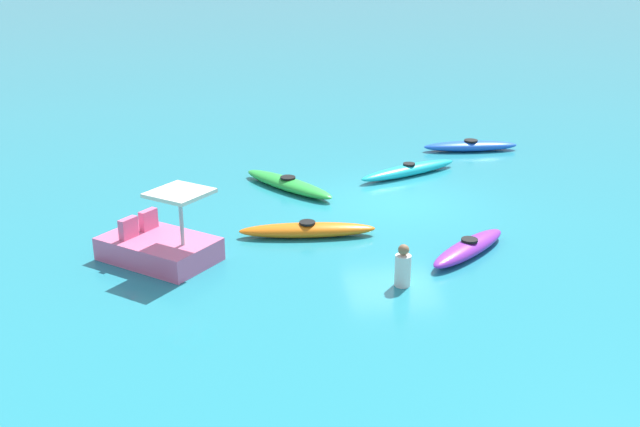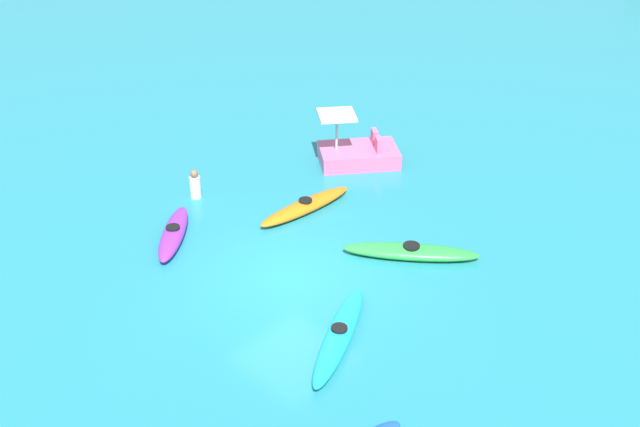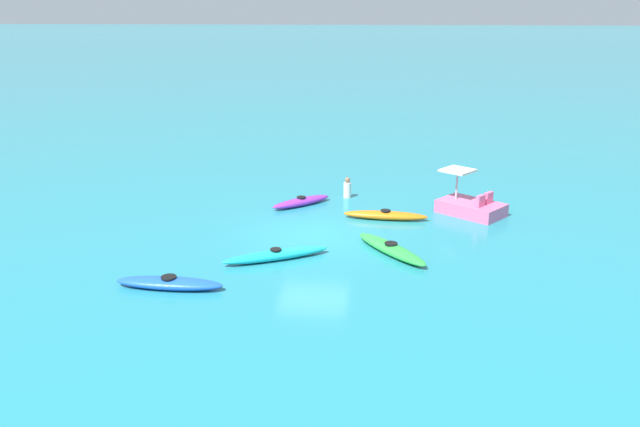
{
  "view_description": "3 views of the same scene",
  "coord_description": "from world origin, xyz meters",
  "px_view_note": "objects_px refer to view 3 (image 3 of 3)",
  "views": [
    {
      "loc": [
        -17.67,
        3.93,
        6.32
      ],
      "look_at": [
        -1.13,
        2.11,
        0.22
      ],
      "focal_mm": 40.67,
      "sensor_mm": 36.0,
      "label": 1
    },
    {
      "loc": [
        11.19,
        -10.47,
        10.67
      ],
      "look_at": [
        -1.33,
        2.34,
        0.28
      ],
      "focal_mm": 43.22,
      "sensor_mm": 36.0,
      "label": 2
    },
    {
      "loc": [
        21.21,
        2.51,
        7.65
      ],
      "look_at": [
        -0.17,
        0.21,
        0.75
      ],
      "focal_mm": 36.02,
      "sensor_mm": 36.0,
      "label": 3
    }
  ],
  "objects_px": {
    "kayak_orange": "(385,215)",
    "kayak_cyan": "(276,255)",
    "kayak_green": "(391,249)",
    "kayak_purple": "(301,202)",
    "kayak_blue": "(169,283)",
    "person_near_shore": "(347,189)",
    "pedal_boat_pink": "(471,206)"
  },
  "relations": [
    {
      "from": "kayak_orange",
      "to": "kayak_cyan",
      "type": "height_order",
      "value": "same"
    },
    {
      "from": "kayak_green",
      "to": "kayak_cyan",
      "type": "height_order",
      "value": "same"
    },
    {
      "from": "kayak_purple",
      "to": "kayak_cyan",
      "type": "height_order",
      "value": "same"
    },
    {
      "from": "kayak_blue",
      "to": "kayak_cyan",
      "type": "distance_m",
      "value": 3.64
    },
    {
      "from": "kayak_green",
      "to": "kayak_orange",
      "type": "relative_size",
      "value": 0.97
    },
    {
      "from": "kayak_cyan",
      "to": "kayak_orange",
      "type": "bearing_deg",
      "value": 142.62
    },
    {
      "from": "kayak_cyan",
      "to": "person_near_shore",
      "type": "distance_m",
      "value": 7.52
    },
    {
      "from": "kayak_blue",
      "to": "pedal_boat_pink",
      "type": "distance_m",
      "value": 12.31
    },
    {
      "from": "kayak_blue",
      "to": "person_near_shore",
      "type": "bearing_deg",
      "value": 155.57
    },
    {
      "from": "pedal_boat_pink",
      "to": "kayak_orange",
      "type": "bearing_deg",
      "value": -73.15
    },
    {
      "from": "kayak_orange",
      "to": "person_near_shore",
      "type": "distance_m",
      "value": 3.26
    },
    {
      "from": "kayak_green",
      "to": "pedal_boat_pink",
      "type": "relative_size",
      "value": 1.1
    },
    {
      "from": "kayak_orange",
      "to": "kayak_blue",
      "type": "height_order",
      "value": "same"
    },
    {
      "from": "kayak_green",
      "to": "kayak_blue",
      "type": "relative_size",
      "value": 0.99
    },
    {
      "from": "pedal_boat_pink",
      "to": "person_near_shore",
      "type": "relative_size",
      "value": 3.2
    },
    {
      "from": "kayak_green",
      "to": "kayak_blue",
      "type": "xyz_separation_m",
      "value": [
        3.44,
        -6.3,
        0.0
      ]
    },
    {
      "from": "kayak_green",
      "to": "person_near_shore",
      "type": "relative_size",
      "value": 3.53
    },
    {
      "from": "kayak_cyan",
      "to": "person_near_shore",
      "type": "bearing_deg",
      "value": 166.18
    },
    {
      "from": "kayak_green",
      "to": "kayak_purple",
      "type": "height_order",
      "value": "same"
    },
    {
      "from": "kayak_cyan",
      "to": "pedal_boat_pink",
      "type": "relative_size",
      "value": 1.19
    },
    {
      "from": "kayak_purple",
      "to": "person_near_shore",
      "type": "distance_m",
      "value": 2.26
    },
    {
      "from": "kayak_orange",
      "to": "person_near_shore",
      "type": "relative_size",
      "value": 3.64
    },
    {
      "from": "kayak_purple",
      "to": "kayak_orange",
      "type": "xyz_separation_m",
      "value": [
        1.44,
        3.42,
        -0.0
      ]
    },
    {
      "from": "kayak_green",
      "to": "person_near_shore",
      "type": "height_order",
      "value": "person_near_shore"
    },
    {
      "from": "kayak_purple",
      "to": "kayak_orange",
      "type": "bearing_deg",
      "value": 67.15
    },
    {
      "from": "kayak_purple",
      "to": "pedal_boat_pink",
      "type": "xyz_separation_m",
      "value": [
        0.45,
        6.7,
        0.17
      ]
    },
    {
      "from": "kayak_orange",
      "to": "kayak_blue",
      "type": "relative_size",
      "value": 1.02
    },
    {
      "from": "kayak_green",
      "to": "kayak_purple",
      "type": "distance_m",
      "value": 6.17
    },
    {
      "from": "kayak_blue",
      "to": "kayak_green",
      "type": "bearing_deg",
      "value": 118.63
    },
    {
      "from": "kayak_blue",
      "to": "kayak_cyan",
      "type": "bearing_deg",
      "value": 133.23
    },
    {
      "from": "kayak_green",
      "to": "kayak_orange",
      "type": "height_order",
      "value": "same"
    },
    {
      "from": "pedal_boat_pink",
      "to": "person_near_shore",
      "type": "distance_m",
      "value": 5.24
    }
  ]
}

